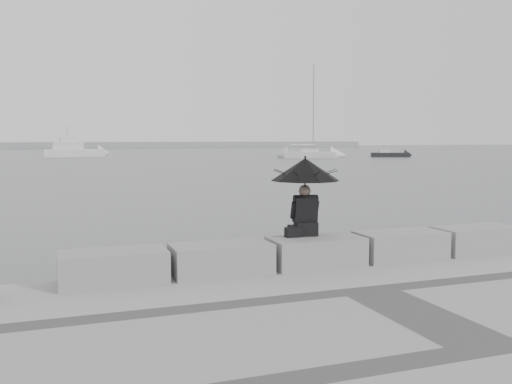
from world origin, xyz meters
name	(u,v)px	position (x,y,z in m)	size (l,w,h in m)	color
ground	(305,288)	(0.00, 0.00, 0.00)	(360.00, 360.00, 0.00)	#4A4C4F
stone_block_far_left	(113,267)	(-3.40, -0.45, 0.75)	(1.60, 0.80, 0.50)	gray
stone_block_left	(221,259)	(-1.70, -0.45, 0.75)	(1.60, 0.80, 0.50)	gray
stone_block_centre	(316,252)	(0.00, -0.45, 0.75)	(1.60, 0.80, 0.50)	gray
stone_block_right	(400,245)	(1.70, -0.45, 0.75)	(1.60, 0.80, 0.50)	gray
stone_block_far_right	(476,240)	(3.40, -0.45, 0.75)	(1.60, 0.80, 0.50)	gray
seated_person	(305,178)	(-0.09, -0.18, 2.01)	(1.20, 1.20, 1.39)	black
bag	(293,232)	(-0.36, -0.28, 1.08)	(0.26, 0.15, 0.17)	black
distant_landmass	(31,145)	(-8.14, 154.51, 0.90)	(180.00, 8.00, 2.80)	gray
sailboat_right	(310,154)	(29.83, 62.29, 0.53)	(7.34, 5.25, 12.90)	silver
motor_cruiser	(74,151)	(-0.62, 77.33, 0.89)	(8.54, 3.28, 4.50)	silver
small_motorboat	(390,155)	(42.29, 61.61, 0.32)	(5.53, 3.62, 1.10)	black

